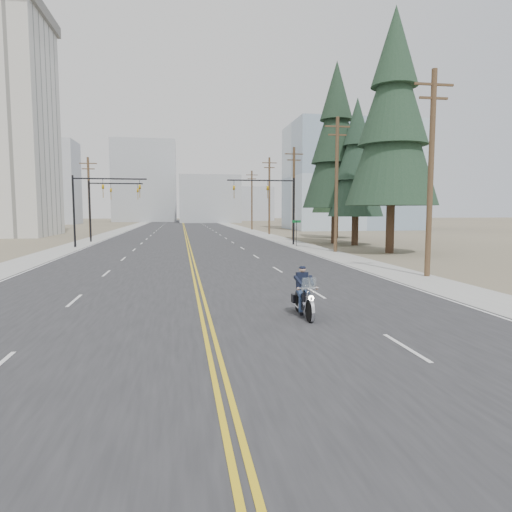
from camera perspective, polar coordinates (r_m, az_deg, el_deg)
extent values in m
plane|color=#776D56|center=(15.29, -6.29, -7.94)|extent=(400.00, 400.00, 0.00)
cube|color=#303033|center=(84.92, -8.89, 3.21)|extent=(20.00, 200.00, 0.01)
cube|color=#A5A5A0|center=(85.59, -16.62, 3.06)|extent=(3.00, 200.00, 0.01)
cube|color=#A5A5A0|center=(85.80, -1.18, 3.30)|extent=(3.00, 200.00, 0.01)
cylinder|color=black|center=(47.95, -21.82, 5.18)|extent=(0.20, 0.20, 7.00)
cylinder|color=black|center=(47.43, -17.77, 9.18)|extent=(7.00, 0.14, 0.14)
imported|color=#BF8C0C|center=(47.49, -18.60, 8.37)|extent=(0.21, 0.26, 1.30)
imported|color=#BF8C0C|center=(47.07, -14.34, 8.51)|extent=(0.21, 0.26, 1.30)
cylinder|color=black|center=(48.30, 4.72, 5.57)|extent=(0.20, 0.20, 7.00)
cylinder|color=black|center=(47.67, 0.62, 9.43)|extent=(7.00, 0.14, 0.14)
imported|color=#BF8C0C|center=(47.76, 1.45, 8.64)|extent=(0.21, 0.26, 1.30)
imported|color=#BF8C0C|center=(47.23, -2.77, 8.67)|extent=(0.21, 0.26, 1.30)
cylinder|color=black|center=(55.79, -20.06, 5.26)|extent=(0.20, 0.20, 7.00)
cylinder|color=black|center=(55.40, -17.09, 8.66)|extent=(6.00, 0.14, 0.14)
imported|color=#BF8C0C|center=(55.45, -17.69, 7.97)|extent=(0.21, 0.26, 1.30)
imported|color=#BF8C0C|center=(55.11, -14.57, 8.07)|extent=(0.21, 0.26, 1.30)
cylinder|color=black|center=(46.37, 5.06, 2.84)|extent=(0.06, 0.06, 2.60)
cube|color=#0C5926|center=(46.33, 5.08, 4.32)|extent=(0.90, 0.03, 0.25)
cylinder|color=brown|center=(26.49, 21.00, 9.45)|extent=(0.30, 0.30, 11.00)
cube|color=brown|center=(27.24, 21.37, 19.35)|extent=(2.20, 0.12, 0.12)
cube|color=brown|center=(27.07, 21.31, 17.91)|extent=(1.60, 0.12, 0.12)
cylinder|color=brown|center=(40.16, 10.02, 8.69)|extent=(0.30, 0.30, 11.50)
cube|color=brown|center=(40.73, 10.15, 15.66)|extent=(2.20, 0.12, 0.12)
cube|color=brown|center=(40.61, 10.13, 14.68)|extent=(1.60, 0.12, 0.12)
cylinder|color=brown|center=(54.52, 4.73, 7.68)|extent=(0.30, 0.30, 11.00)
cube|color=brown|center=(54.89, 4.77, 12.59)|extent=(2.20, 0.12, 0.12)
cube|color=brown|center=(54.81, 4.77, 11.86)|extent=(1.60, 0.12, 0.12)
cylinder|color=brown|center=(69.16, 1.67, 7.48)|extent=(0.30, 0.30, 11.50)
cube|color=brown|center=(69.50, 1.69, 11.57)|extent=(2.20, 0.12, 0.12)
cube|color=brown|center=(69.43, 1.68, 10.99)|extent=(1.60, 0.12, 0.12)
cylinder|color=brown|center=(85.90, -0.52, 6.97)|extent=(0.30, 0.30, 11.00)
cube|color=brown|center=(86.13, -0.52, 10.10)|extent=(2.20, 0.12, 0.12)
cube|color=brown|center=(86.08, -0.52, 9.63)|extent=(1.60, 0.12, 0.12)
cylinder|color=brown|center=(63.95, -20.12, 6.84)|extent=(0.30, 0.30, 10.50)
cube|color=brown|center=(64.22, -20.26, 10.81)|extent=(2.20, 0.12, 0.12)
cube|color=brown|center=(64.16, -20.24, 10.19)|extent=(1.60, 0.12, 0.12)
cube|color=#9EB5CC|center=(91.18, 11.85, 9.61)|extent=(24.00, 16.00, 20.00)
cube|color=#B7BCC6|center=(134.48, -24.41, 8.35)|extent=(14.00, 12.00, 22.00)
cube|color=#ADB2B7|center=(140.16, -5.86, 7.06)|extent=(18.00, 14.00, 14.00)
cube|color=#B7BCC6|center=(131.45, 8.75, 7.99)|extent=(16.00, 12.00, 18.00)
cube|color=#ADB2B7|center=(155.53, -13.71, 9.01)|extent=(20.00, 15.00, 26.00)
cube|color=#B7BCC6|center=(166.86, -0.53, 6.53)|extent=(14.00, 14.00, 12.00)
cube|color=#ADB2B7|center=(153.04, -28.38, 6.67)|extent=(12.00, 12.00, 16.00)
cylinder|color=#382619|center=(40.23, 16.41, 3.22)|extent=(0.78, 0.78, 4.03)
cone|color=#19331F|center=(40.72, 16.74, 14.63)|extent=(7.62, 7.62, 12.10)
cone|color=#19331F|center=(41.40, 16.88, 19.32)|extent=(5.71, 5.71, 9.07)
cone|color=#19331F|center=(42.35, 17.03, 23.82)|extent=(3.81, 3.81, 6.45)
cylinder|color=#382619|center=(48.54, 12.27, 3.10)|extent=(0.66, 0.66, 3.00)
cone|color=black|center=(48.65, 12.42, 10.18)|extent=(5.63, 5.63, 9.01)
cone|color=black|center=(48.92, 12.48, 13.16)|extent=(4.22, 4.22, 6.75)
cone|color=black|center=(49.32, 12.55, 16.10)|extent=(2.81, 2.81, 4.80)
cylinder|color=#382619|center=(51.03, 9.77, 3.77)|extent=(0.68, 0.68, 3.90)
cone|color=black|center=(51.37, 9.92, 12.51)|extent=(7.03, 7.03, 11.71)
cone|color=black|center=(51.87, 9.99, 16.15)|extent=(5.27, 5.27, 8.79)
cone|color=black|center=(52.58, 10.06, 19.71)|extent=(3.51, 3.51, 6.25)
cylinder|color=#382619|center=(60.77, 9.92, 3.80)|extent=(0.78, 0.78, 3.33)
cone|color=black|center=(60.92, 10.03, 10.07)|extent=(6.22, 6.22, 10.00)
cone|color=black|center=(61.21, 10.08, 12.71)|extent=(4.66, 4.66, 7.50)
cone|color=black|center=(61.62, 10.12, 15.33)|extent=(3.11, 3.11, 5.33)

